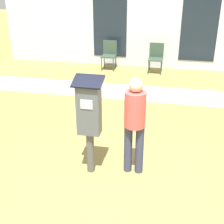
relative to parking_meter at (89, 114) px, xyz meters
The scene contains 7 objects.
ground_plane 1.19m from the parking_meter, 47.22° to the right, with size 40.00×40.00×0.00m, color olive.
sidewalk 3.74m from the parking_meter, 83.42° to the left, with size 12.00×1.10×0.02m.
building_facade 6.20m from the parking_meter, 86.16° to the left, with size 10.00×0.26×3.20m.
parking_meter is the anchor object (origin of this frame).
person_standing 0.69m from the parking_meter, 11.65° to the left, with size 0.32×0.32×1.58m.
outdoor_chair_left 5.68m from the parking_meter, 99.30° to the left, with size 0.44×0.44×0.90m.
outdoor_chair_middle 5.57m from the parking_meter, 83.97° to the left, with size 0.44×0.44×0.90m.
Camera 1 is at (0.79, -3.59, 3.00)m, focal length 50.00 mm.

